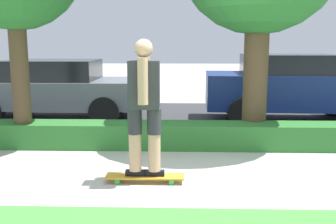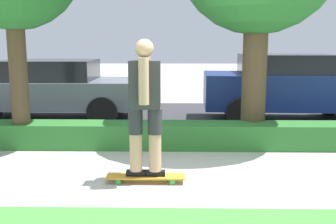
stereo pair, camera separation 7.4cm
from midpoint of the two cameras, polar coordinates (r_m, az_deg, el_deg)
The scene contains 7 objects.
ground_plane at distance 5.38m, azimuth 2.18°, elevation -9.56°, with size 60.00×60.00×0.00m, color #BCB7AD.
street_asphalt at distance 9.44m, azimuth 2.05°, elevation -0.99°, with size 12.86×5.00×0.01m.
hedge_row at distance 6.85m, azimuth 2.13°, elevation -3.39°, with size 12.86×0.60×0.43m.
skateboard at distance 5.21m, azimuth -2.95°, elevation -9.35°, with size 1.03×0.24×0.09m.
skater_person at distance 4.98m, azimuth -3.05°, elevation 1.09°, with size 0.51×0.45×1.76m.
parked_car_front at distance 9.68m, azimuth -15.75°, elevation 3.39°, with size 4.15×1.89×1.41m.
parked_car_middle at distance 9.49m, azimuth 17.70°, elevation 3.58°, with size 4.00×1.87×1.55m.
Camera 1 is at (-0.00, -5.07, 1.80)m, focal length 42.00 mm.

